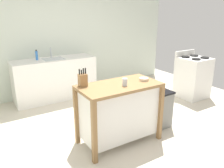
{
  "coord_description": "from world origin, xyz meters",
  "views": [
    {
      "loc": [
        -1.73,
        -2.65,
        1.9
      ],
      "look_at": [
        -0.05,
        0.06,
        0.85
      ],
      "focal_mm": 36.33,
      "sensor_mm": 36.0,
      "label": 1
    }
  ],
  "objects_px": {
    "bowl_ceramic_wide": "(144,79)",
    "stove": "(193,77)",
    "trash_bin": "(160,109)",
    "bottle_dish_soap": "(37,55)",
    "knife_block": "(83,80)",
    "sink_faucet": "(51,53)",
    "kitchen_island": "(119,110)",
    "drinking_cup": "(125,82)"
  },
  "relations": [
    {
      "from": "knife_block",
      "to": "stove",
      "type": "distance_m",
      "value": 2.97
    },
    {
      "from": "bowl_ceramic_wide",
      "to": "bottle_dish_soap",
      "type": "distance_m",
      "value": 2.49
    },
    {
      "from": "bottle_dish_soap",
      "to": "kitchen_island",
      "type": "bearing_deg",
      "value": -76.02
    },
    {
      "from": "bowl_ceramic_wide",
      "to": "sink_faucet",
      "type": "distance_m",
      "value": 2.47
    },
    {
      "from": "stove",
      "to": "kitchen_island",
      "type": "bearing_deg",
      "value": -164.51
    },
    {
      "from": "bowl_ceramic_wide",
      "to": "trash_bin",
      "type": "distance_m",
      "value": 0.74
    },
    {
      "from": "bowl_ceramic_wide",
      "to": "drinking_cup",
      "type": "xyz_separation_m",
      "value": [
        -0.38,
        -0.05,
        0.03
      ]
    },
    {
      "from": "stove",
      "to": "bowl_ceramic_wide",
      "type": "bearing_deg",
      "value": -160.65
    },
    {
      "from": "bowl_ceramic_wide",
      "to": "stove",
      "type": "height_order",
      "value": "stove"
    },
    {
      "from": "bowl_ceramic_wide",
      "to": "stove",
      "type": "xyz_separation_m",
      "value": [
        2.01,
        0.71,
        -0.46
      ]
    },
    {
      "from": "kitchen_island",
      "to": "trash_bin",
      "type": "height_order",
      "value": "kitchen_island"
    },
    {
      "from": "stove",
      "to": "trash_bin",
      "type": "bearing_deg",
      "value": -157.31
    },
    {
      "from": "knife_block",
      "to": "sink_faucet",
      "type": "distance_m",
      "value": 2.15
    },
    {
      "from": "knife_block",
      "to": "drinking_cup",
      "type": "xyz_separation_m",
      "value": [
        0.5,
        -0.29,
        -0.04
      ]
    },
    {
      "from": "knife_block",
      "to": "stove",
      "type": "height_order",
      "value": "knife_block"
    },
    {
      "from": "kitchen_island",
      "to": "stove",
      "type": "xyz_separation_m",
      "value": [
        2.42,
        0.67,
        -0.04
      ]
    },
    {
      "from": "kitchen_island",
      "to": "sink_faucet",
      "type": "xyz_separation_m",
      "value": [
        -0.23,
        2.34,
        0.51
      ]
    },
    {
      "from": "kitchen_island",
      "to": "bottle_dish_soap",
      "type": "xyz_separation_m",
      "value": [
        -0.56,
        2.26,
        0.5
      ]
    },
    {
      "from": "drinking_cup",
      "to": "bottle_dish_soap",
      "type": "bearing_deg",
      "value": 104.23
    },
    {
      "from": "kitchen_island",
      "to": "bottle_dish_soap",
      "type": "height_order",
      "value": "bottle_dish_soap"
    },
    {
      "from": "sink_faucet",
      "to": "drinking_cup",
      "type": "bearing_deg",
      "value": -83.74
    },
    {
      "from": "kitchen_island",
      "to": "trash_bin",
      "type": "bearing_deg",
      "value": 0.28
    },
    {
      "from": "bowl_ceramic_wide",
      "to": "stove",
      "type": "bearing_deg",
      "value": 19.35
    },
    {
      "from": "knife_block",
      "to": "bottle_dish_soap",
      "type": "relative_size",
      "value": 1.16
    },
    {
      "from": "kitchen_island",
      "to": "bowl_ceramic_wide",
      "type": "distance_m",
      "value": 0.58
    },
    {
      "from": "knife_block",
      "to": "bowl_ceramic_wide",
      "type": "xyz_separation_m",
      "value": [
        0.87,
        -0.24,
        -0.07
      ]
    },
    {
      "from": "kitchen_island",
      "to": "drinking_cup",
      "type": "relative_size",
      "value": 11.22
    },
    {
      "from": "stove",
      "to": "knife_block",
      "type": "bearing_deg",
      "value": -170.84
    },
    {
      "from": "trash_bin",
      "to": "bottle_dish_soap",
      "type": "relative_size",
      "value": 2.93
    },
    {
      "from": "stove",
      "to": "sink_faucet",
      "type": "bearing_deg",
      "value": 147.78
    },
    {
      "from": "knife_block",
      "to": "bottle_dish_soap",
      "type": "bearing_deg",
      "value": 92.7
    },
    {
      "from": "knife_block",
      "to": "bottle_dish_soap",
      "type": "distance_m",
      "value": 2.05
    },
    {
      "from": "kitchen_island",
      "to": "drinking_cup",
      "type": "xyz_separation_m",
      "value": [
        0.03,
        -0.08,
        0.45
      ]
    },
    {
      "from": "kitchen_island",
      "to": "bowl_ceramic_wide",
      "type": "xyz_separation_m",
      "value": [
        0.41,
        -0.04,
        0.42
      ]
    },
    {
      "from": "knife_block",
      "to": "sink_faucet",
      "type": "height_order",
      "value": "knife_block"
    },
    {
      "from": "knife_block",
      "to": "trash_bin",
      "type": "relative_size",
      "value": 0.4
    },
    {
      "from": "stove",
      "to": "drinking_cup",
      "type": "bearing_deg",
      "value": -162.47
    },
    {
      "from": "sink_faucet",
      "to": "stove",
      "type": "distance_m",
      "value": 3.19
    },
    {
      "from": "drinking_cup",
      "to": "kitchen_island",
      "type": "bearing_deg",
      "value": 110.6
    },
    {
      "from": "trash_bin",
      "to": "bottle_dish_soap",
      "type": "xyz_separation_m",
      "value": [
        -1.39,
        2.25,
        0.68
      ]
    },
    {
      "from": "kitchen_island",
      "to": "sink_faucet",
      "type": "relative_size",
      "value": 5.32
    },
    {
      "from": "knife_block",
      "to": "stove",
      "type": "relative_size",
      "value": 0.24
    }
  ]
}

